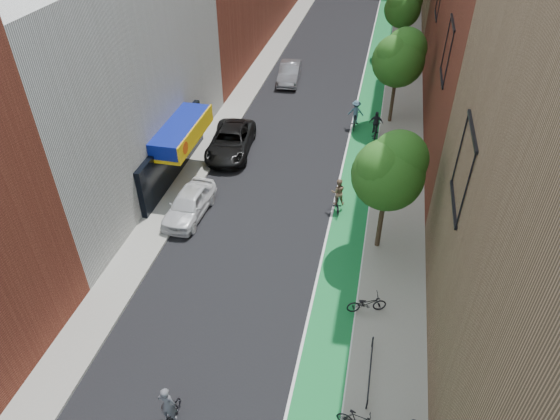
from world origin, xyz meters
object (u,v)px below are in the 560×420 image
Objects in this scene: parked_car_silver at (290,73)px; cyclist_lane_mid at (375,129)px; parked_car_white at (189,204)px; cyclist_lane_near at (338,197)px; cyclist_lead at (169,414)px; parked_car_black at (231,141)px; cyclist_lane_far at (355,116)px.

cyclist_lane_mid reaches higher than parked_car_silver.
cyclist_lane_near is (7.80, 2.26, 0.06)m from parked_car_white.
parked_car_white is at bearing -71.98° from cyclist_lead.
cyclist_lead is (2.09, -31.07, -0.07)m from parked_car_silver.
parked_car_black is 19.07m from cyclist_lead.
cyclist_lane_far is at bearing 28.93° from parked_car_black.
cyclist_lane_far is (6.20, -7.10, 0.11)m from parked_car_silver.
parked_car_silver is 2.38× the size of cyclist_lane_near.
parked_car_white is 19.40m from parked_car_silver.
cyclist_lane_near is at bearing -105.81° from cyclist_lead.
parked_car_silver is 11.37m from cyclist_lane_mid.
parked_car_black is at bearing 22.98° from cyclist_lane_mid.
parked_car_black is 1.21× the size of parked_car_silver.
cyclist_lane_near reaches higher than parked_car_black.
cyclist_lane_far reaches higher than cyclist_lane_near.
parked_car_white is at bearing 2.77° from cyclist_lane_near.
parked_car_silver reaches higher than parked_car_white.
parked_car_white is 7.02m from parked_car_black.
parked_car_white is 2.26× the size of cyclist_lane_near.
cyclist_lead is at bearing -90.76° from parked_car_silver.
cyclist_lead reaches higher than cyclist_lane_far.
parked_car_black is at bearing -101.05° from parked_car_silver.
parked_car_white is at bearing -97.30° from parked_car_black.
parked_car_black is at bearing 33.52° from cyclist_lane_far.
cyclist_lane_far is at bearing 60.40° from parked_car_white.
cyclist_lead reaches higher than parked_car_silver.
cyclist_lane_far reaches higher than cyclist_lane_mid.
parked_car_silver is at bearing -47.89° from cyclist_lane_mid.
parked_car_white is 0.78× the size of parked_car_black.
parked_car_white is 2.12× the size of cyclist_lead.
cyclist_lead is 23.39m from cyclist_lane_mid.
cyclist_lead is 24.33m from cyclist_lane_far.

